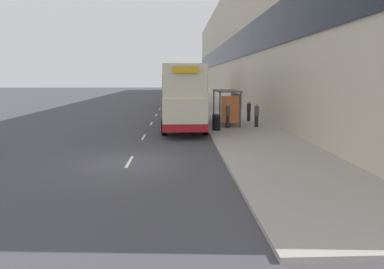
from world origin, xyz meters
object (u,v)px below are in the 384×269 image
bus_shelter (229,101)px  litter_bin (216,122)px  pedestrian_1 (249,111)px  pedestrian_at_shelter (257,115)px  car_0 (178,92)px  double_decker_bus_near (184,95)px  double_decker_bus_ahead (181,88)px  pedestrian_2 (228,115)px

bus_shelter → litter_bin: bus_shelter is taller
pedestrian_1 → pedestrian_at_shelter: bearing=-92.5°
car_0 → double_decker_bus_near: bearing=-89.5°
litter_bin → double_decker_bus_ahead: bearing=96.8°
bus_shelter → pedestrian_1: bus_shelter is taller
double_decker_bus_near → double_decker_bus_ahead: size_ratio=0.98×
litter_bin → car_0: bearing=93.1°
bus_shelter → pedestrian_2: bus_shelter is taller
car_0 → pedestrian_2: (3.31, -44.13, 0.20)m
pedestrian_at_shelter → double_decker_bus_near: bearing=168.1°
bus_shelter → double_decker_bus_near: double_decker_bus_near is taller
bus_shelter → litter_bin: bearing=-114.5°
double_decker_bus_ahead → pedestrian_1: (5.25, -13.32, -1.34)m
double_decker_bus_near → pedestrian_at_shelter: (5.03, -1.06, -1.30)m
pedestrian_at_shelter → litter_bin: (-2.96, -1.42, -0.31)m
double_decker_bus_near → bus_shelter: bearing=3.5°
bus_shelter → pedestrian_at_shelter: (1.73, -1.26, -0.90)m
double_decker_bus_near → pedestrian_2: double_decker_bus_near is taller
double_decker_bus_near → car_0: 42.80m
bus_shelter → litter_bin: (-1.22, -2.68, -1.21)m
bus_shelter → double_decker_bus_ahead: bearing=102.3°
pedestrian_at_shelter → pedestrian_2: 2.08m
double_decker_bus_ahead → pedestrian_at_shelter: bearing=-73.0°
bus_shelter → pedestrian_2: (-0.33, -1.56, -0.85)m
double_decker_bus_near → car_0: size_ratio=2.52×
double_decker_bus_near → litter_bin: double_decker_bus_near is taller
car_0 → litter_bin: bearing=-86.9°
pedestrian_1 → litter_bin: (-3.10, -4.76, -0.27)m
car_0 → pedestrian_at_shelter: bearing=-83.0°
car_0 → pedestrian_1: (5.52, -40.49, 0.12)m
pedestrian_2 → double_decker_bus_near: bearing=155.4°
car_0 → pedestrian_at_shelter: size_ratio=2.66×
pedestrian_at_shelter → bus_shelter: bearing=144.0°
pedestrian_1 → litter_bin: bearing=-123.1°
pedestrian_1 → car_0: bearing=97.8°
bus_shelter → car_0: size_ratio=0.96×
pedestrian_at_shelter → pedestrian_1: 3.35m
double_decker_bus_ahead → car_0: 27.20m
double_decker_bus_near → car_0: double_decker_bus_near is taller
double_decker_bus_near → pedestrian_at_shelter: size_ratio=6.70×
double_decker_bus_near → pedestrian_2: size_ratio=6.38×
pedestrian_1 → pedestrian_2: bearing=-121.1°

